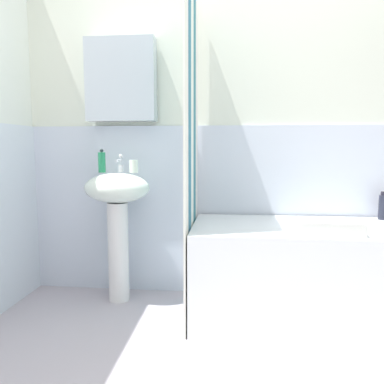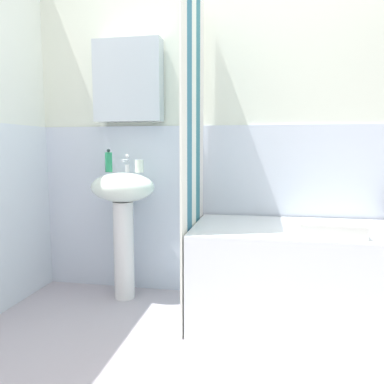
{
  "view_description": "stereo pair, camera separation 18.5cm",
  "coord_description": "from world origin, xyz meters",
  "px_view_note": "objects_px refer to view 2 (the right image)",
  "views": [
    {
      "loc": [
        -0.09,
        -1.46,
        1.05
      ],
      "look_at": [
        -0.32,
        0.74,
        0.79
      ],
      "focal_mm": 35.95,
      "sensor_mm": 36.0,
      "label": 1
    },
    {
      "loc": [
        0.1,
        -1.43,
        1.05
      ],
      "look_at": [
        -0.32,
        0.74,
        0.79
      ],
      "focal_mm": 35.95,
      "sensor_mm": 36.0,
      "label": 2
    }
  ],
  "objects_px": {
    "soap_dispenser": "(109,162)",
    "bathtub": "(314,276)",
    "sink": "(123,207)",
    "towel_folded": "(331,229)",
    "toothbrush_cup": "(139,166)"
  },
  "relations": [
    {
      "from": "sink",
      "to": "soap_dispenser",
      "type": "xyz_separation_m",
      "value": [
        -0.12,
        0.05,
        0.31
      ]
    },
    {
      "from": "soap_dispenser",
      "to": "bathtub",
      "type": "distance_m",
      "value": 1.53
    },
    {
      "from": "soap_dispenser",
      "to": "sink",
      "type": "bearing_deg",
      "value": -22.48
    },
    {
      "from": "sink",
      "to": "towel_folded",
      "type": "relative_size",
      "value": 2.62
    },
    {
      "from": "toothbrush_cup",
      "to": "towel_folded",
      "type": "distance_m",
      "value": 1.3
    },
    {
      "from": "toothbrush_cup",
      "to": "soap_dispenser",
      "type": "bearing_deg",
      "value": -179.69
    },
    {
      "from": "toothbrush_cup",
      "to": "towel_folded",
      "type": "bearing_deg",
      "value": -18.15
    },
    {
      "from": "sink",
      "to": "bathtub",
      "type": "height_order",
      "value": "sink"
    },
    {
      "from": "sink",
      "to": "bathtub",
      "type": "bearing_deg",
      "value": -7.26
    },
    {
      "from": "sink",
      "to": "towel_folded",
      "type": "height_order",
      "value": "sink"
    },
    {
      "from": "sink",
      "to": "soap_dispenser",
      "type": "relative_size",
      "value": 5.47
    },
    {
      "from": "bathtub",
      "to": "towel_folded",
      "type": "distance_m",
      "value": 0.38
    },
    {
      "from": "sink",
      "to": "toothbrush_cup",
      "type": "relative_size",
      "value": 10.24
    },
    {
      "from": "soap_dispenser",
      "to": "towel_folded",
      "type": "relative_size",
      "value": 0.48
    },
    {
      "from": "towel_folded",
      "to": "sink",
      "type": "bearing_deg",
      "value": 165.22
    }
  ]
}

